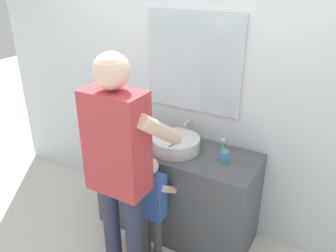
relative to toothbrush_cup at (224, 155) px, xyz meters
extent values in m
plane|color=silver|center=(-0.41, -0.29, -0.88)|extent=(14.00, 14.00, 0.00)
cube|color=silver|center=(-0.41, 0.33, 0.47)|extent=(4.40, 0.08, 2.70)
cube|color=silver|center=(-0.41, 0.27, 0.60)|extent=(0.83, 0.02, 0.81)
cube|color=#4C5156|center=(-0.41, 0.01, -0.47)|extent=(1.36, 0.54, 0.83)
cylinder|color=silver|center=(-0.41, -0.01, 0.00)|extent=(0.39, 0.39, 0.11)
cylinder|color=#B1B1AD|center=(-0.41, -0.01, 0.01)|extent=(0.32, 0.32, 0.09)
cylinder|color=#B7BABF|center=(-0.41, 0.23, 0.04)|extent=(0.03, 0.03, 0.18)
cylinder|color=#B7BABF|center=(-0.41, 0.17, 0.12)|extent=(0.02, 0.12, 0.02)
cylinder|color=#B7BABF|center=(-0.48, 0.23, -0.03)|extent=(0.04, 0.04, 0.05)
cylinder|color=#B7BABF|center=(-0.34, 0.23, -0.03)|extent=(0.04, 0.04, 0.05)
cylinder|color=#4C8EB2|center=(0.00, 0.00, -0.01)|extent=(0.07, 0.07, 0.09)
cylinder|color=green|center=(-0.01, -0.01, 0.05)|extent=(0.03, 0.03, 0.17)
cube|color=white|center=(-0.01, -0.01, 0.14)|extent=(0.01, 0.02, 0.02)
cylinder|color=blue|center=(-0.01, -0.01, 0.05)|extent=(0.03, 0.04, 0.17)
cube|color=white|center=(-0.01, -0.01, 0.14)|extent=(0.01, 0.02, 0.02)
cylinder|color=gold|center=(-0.77, 0.07, 0.01)|extent=(0.06, 0.06, 0.13)
cylinder|color=#2D2D2D|center=(-0.77, 0.07, 0.09)|extent=(0.02, 0.02, 0.03)
cylinder|color=#47474C|center=(-0.47, -0.40, -0.67)|extent=(0.07, 0.07, 0.43)
cylinder|color=#47474C|center=(-0.36, -0.40, -0.67)|extent=(0.07, 0.07, 0.43)
cube|color=#33569E|center=(-0.41, -0.40, -0.26)|extent=(0.22, 0.12, 0.38)
sphere|color=beige|center=(-0.41, -0.40, 0.00)|extent=(0.12, 0.12, 0.12)
cylinder|color=beige|center=(-0.53, -0.31, -0.23)|extent=(0.05, 0.26, 0.20)
cylinder|color=beige|center=(-0.29, -0.31, -0.23)|extent=(0.05, 0.26, 0.20)
cylinder|color=#2D334C|center=(-0.60, -0.66, -0.48)|extent=(0.12, 0.12, 0.81)
cylinder|color=#2D334C|center=(-0.40, -0.66, -0.48)|extent=(0.12, 0.12, 0.81)
cube|color=#B7383D|center=(-0.50, -0.66, 0.28)|extent=(0.40, 0.23, 0.70)
sphere|color=beige|center=(-0.50, -0.66, 0.76)|extent=(0.23, 0.23, 0.23)
cylinder|color=beige|center=(-0.72, -0.47, 0.34)|extent=(0.10, 0.49, 0.38)
cylinder|color=beige|center=(-0.28, -0.47, 0.34)|extent=(0.10, 0.49, 0.38)
cylinder|color=blue|center=(-0.28, -0.29, 0.16)|extent=(0.01, 0.14, 0.03)
cube|color=white|center=(-0.28, -0.21, 0.17)|extent=(0.01, 0.02, 0.02)
camera|label=1|loc=(0.76, -2.20, 1.31)|focal=36.70mm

